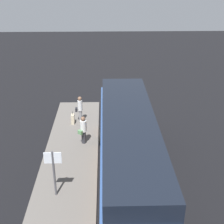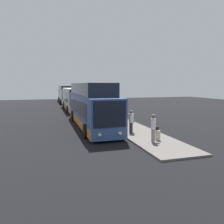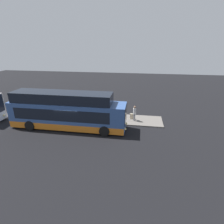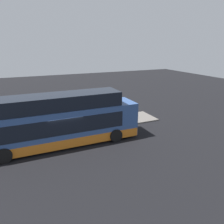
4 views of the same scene
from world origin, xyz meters
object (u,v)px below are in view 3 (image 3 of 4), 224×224
object	(u,v)px
passenger_waiting	(109,113)
passenger_boarding	(134,113)
sign_post	(74,103)
suitcase	(132,116)
bus_lead	(67,113)

from	to	relation	value
passenger_waiting	passenger_boarding	bearing A→B (deg)	-44.30
passenger_boarding	sign_post	world-z (taller)	sign_post
passenger_boarding	suitcase	size ratio (longest dim) A/B	2.02
suitcase	passenger_waiting	bearing A→B (deg)	-161.43
passenger_boarding	suitcase	world-z (taller)	passenger_boarding
suitcase	sign_post	size ratio (longest dim) A/B	0.38
suitcase	bus_lead	bearing A→B (deg)	-154.82
passenger_boarding	suitcase	bearing A→B (deg)	122.32
passenger_boarding	passenger_waiting	world-z (taller)	passenger_boarding
passenger_boarding	bus_lead	bearing A→B (deg)	-160.19
passenger_waiting	suitcase	size ratio (longest dim) A/B	1.95
sign_post	bus_lead	bearing A→B (deg)	-81.58
bus_lead	passenger_waiting	distance (m)	4.86
passenger_waiting	sign_post	world-z (taller)	sign_post
bus_lead	sign_post	xyz separation A→B (m)	(-0.50, 3.37, -0.09)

